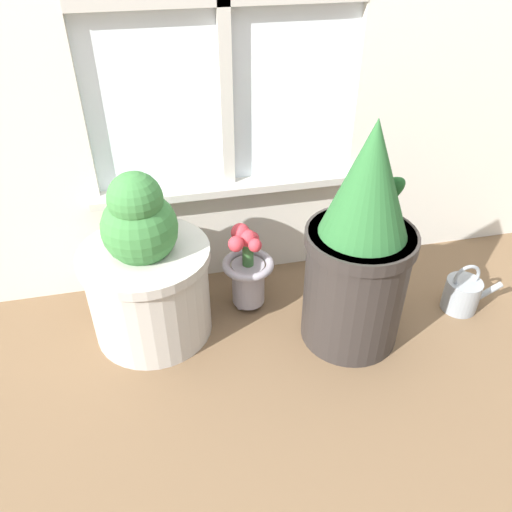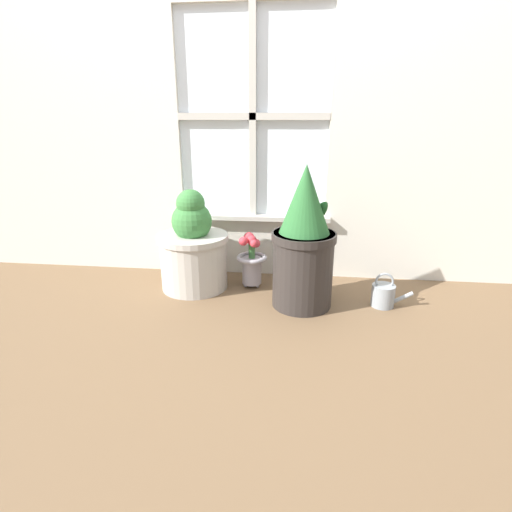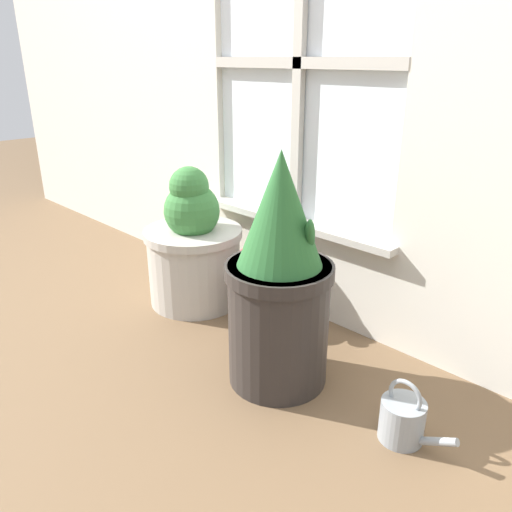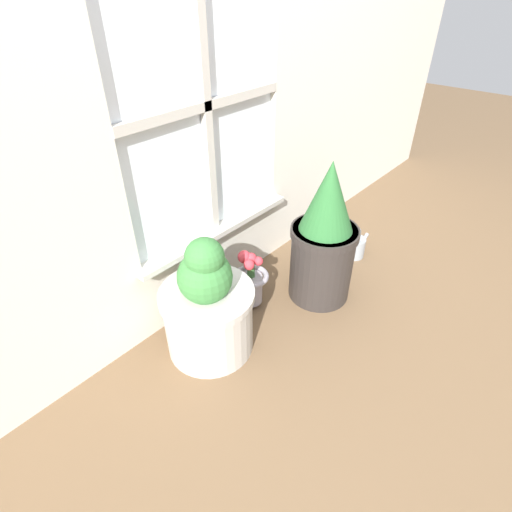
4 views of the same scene
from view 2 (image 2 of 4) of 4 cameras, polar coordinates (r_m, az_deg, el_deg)
ground_plane at (r=1.85m, az=-2.48°, el=-8.60°), size 10.00×10.00×0.00m
wall_with_window at (r=2.23m, az=-0.45°, el=29.57°), size 4.40×0.10×2.50m
potted_plant_left at (r=2.10m, az=-8.95°, el=0.97°), size 0.37×0.37×0.53m
potted_plant_right at (r=1.86m, az=6.84°, el=1.69°), size 0.30×0.30×0.67m
flower_vase at (r=2.11m, az=-0.64°, el=-0.70°), size 0.16×0.16×0.29m
watering_can at (r=2.02m, az=17.76°, el=-5.29°), size 0.20×0.11×0.17m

